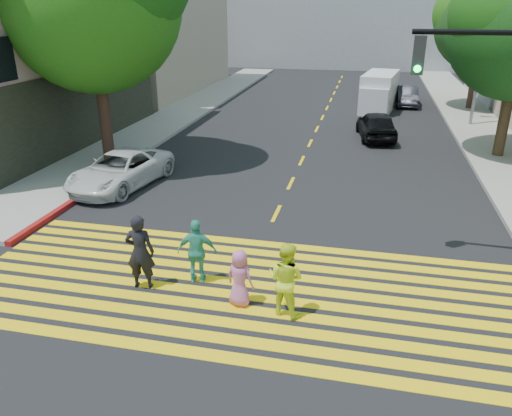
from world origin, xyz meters
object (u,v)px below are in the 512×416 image
(tree_right_far, at_px, (485,18))
(dark_car_near, at_px, (376,125))
(white_sedan, at_px, (121,170))
(white_van, at_px, (379,93))
(pedestrian_woman, at_px, (286,279))
(pedestrian_child, at_px, (240,278))
(silver_car, at_px, (380,85))
(pedestrian_extra, at_px, (197,251))
(pedestrian_man, at_px, (140,252))
(dark_car_parked, at_px, (407,96))

(tree_right_far, xyz_separation_m, dark_car_near, (-5.86, -8.67, -4.78))
(white_sedan, relative_size, white_van, 0.92)
(pedestrian_woman, relative_size, dark_car_near, 0.42)
(tree_right_far, xyz_separation_m, pedestrian_child, (-8.79, -24.60, -4.80))
(tree_right_far, distance_m, silver_car, 9.06)
(pedestrian_woman, distance_m, pedestrian_child, 1.07)
(pedestrian_woman, height_order, pedestrian_extra, pedestrian_woman)
(white_sedan, distance_m, silver_car, 25.01)
(pedestrian_man, distance_m, silver_car, 30.12)
(pedestrian_child, height_order, dark_car_parked, pedestrian_child)
(pedestrian_woman, xyz_separation_m, pedestrian_extra, (-2.30, 0.87, -0.03))
(pedestrian_child, bearing_deg, white_sedan, -29.35)
(pedestrian_man, relative_size, dark_car_parked, 0.50)
(pedestrian_man, xyz_separation_m, silver_car, (5.64, 29.59, -0.29))
(pedestrian_extra, height_order, silver_car, pedestrian_extra)
(dark_car_near, bearing_deg, white_sedan, 36.81)
(white_sedan, relative_size, dark_car_near, 1.13)
(pedestrian_man, xyz_separation_m, white_van, (5.49, 23.20, 0.15))
(pedestrian_man, distance_m, dark_car_near, 16.61)
(dark_car_near, bearing_deg, white_van, -99.30)
(pedestrian_man, distance_m, pedestrian_extra, 1.33)
(pedestrian_woman, xyz_separation_m, silver_car, (2.13, 29.93, -0.21))
(pedestrian_man, height_order, silver_car, pedestrian_man)
(white_sedan, bearing_deg, white_van, 70.78)
(pedestrian_woman, bearing_deg, tree_right_far, -88.78)
(pedestrian_child, bearing_deg, silver_car, -78.65)
(pedestrian_woman, bearing_deg, dark_car_parked, -80.00)
(pedestrian_man, bearing_deg, pedestrian_extra, -165.12)
(pedestrian_man, height_order, white_sedan, pedestrian_man)
(pedestrian_man, xyz_separation_m, white_sedan, (-3.78, 6.42, -0.29))
(dark_car_parked, xyz_separation_m, white_van, (-1.89, -2.02, 0.46))
(tree_right_far, xyz_separation_m, dark_car_parked, (-3.87, 0.84, -4.86))
(pedestrian_woman, relative_size, dark_car_parked, 0.45)
(pedestrian_child, distance_m, dark_car_near, 16.20)
(pedestrian_child, distance_m, white_sedan, 9.11)
(tree_right_far, height_order, pedestrian_woman, tree_right_far)
(pedestrian_child, height_order, white_sedan, pedestrian_child)
(dark_car_parked, bearing_deg, white_van, -133.41)
(pedestrian_man, xyz_separation_m, pedestrian_extra, (1.22, 0.53, -0.11))
(pedestrian_extra, xyz_separation_m, dark_car_near, (4.18, 15.18, -0.12))
(pedestrian_man, height_order, pedestrian_woman, pedestrian_man)
(tree_right_far, distance_m, pedestrian_child, 26.56)
(pedestrian_child, relative_size, silver_car, 0.31)
(dark_car_near, height_order, dark_car_parked, dark_car_near)
(white_sedan, bearing_deg, dark_car_parked, 68.99)
(pedestrian_extra, xyz_separation_m, white_van, (4.27, 22.67, 0.27))
(white_sedan, bearing_deg, dark_car_near, 55.05)
(pedestrian_man, relative_size, pedestrian_child, 1.39)
(pedestrian_extra, height_order, white_van, white_van)
(pedestrian_child, xyz_separation_m, white_van, (3.03, 23.42, 0.41))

